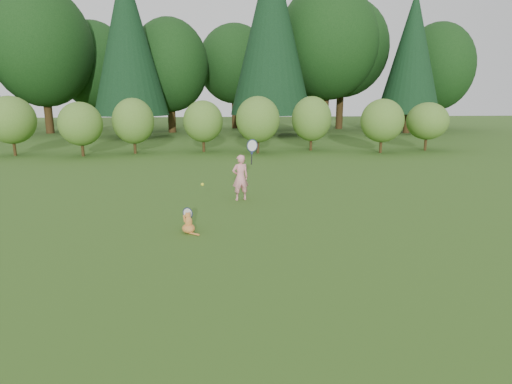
{
  "coord_description": "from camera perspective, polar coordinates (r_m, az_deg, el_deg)",
  "views": [
    {
      "loc": [
        -0.61,
        -8.77,
        2.88
      ],
      "look_at": [
        0.2,
        0.8,
        0.7
      ],
      "focal_mm": 30.0,
      "sensor_mm": 36.0,
      "label": 1
    }
  ],
  "objects": [
    {
      "name": "child",
      "position": [
        11.9,
        -2.04,
        2.09
      ],
      "size": [
        0.76,
        0.5,
        1.91
      ],
      "rotation": [
        0.0,
        0.0,
        3.41
      ],
      "color": "pink",
      "rests_on": "ground"
    },
    {
      "name": "ground",
      "position": [
        9.25,
        -0.82,
        -5.36
      ],
      "size": [
        100.0,
        100.0,
        0.0
      ],
      "primitive_type": "plane",
      "color": "#235217",
      "rests_on": "ground"
    },
    {
      "name": "tennis_ball",
      "position": [
        10.73,
        -7.16,
        1.01
      ],
      "size": [
        0.08,
        0.08,
        0.08
      ],
      "color": "#CDCE18",
      "rests_on": "ground"
    },
    {
      "name": "shrub_row",
      "position": [
        21.82,
        -3.28,
        8.9
      ],
      "size": [
        28.0,
        3.0,
        2.8
      ],
      "primitive_type": null,
      "color": "#466D22",
      "rests_on": "ground"
    },
    {
      "name": "cat",
      "position": [
        9.27,
        -9.02,
        -3.95
      ],
      "size": [
        0.46,
        0.71,
        0.61
      ],
      "rotation": [
        0.0,
        0.0,
        0.41
      ],
      "color": "orange",
      "rests_on": "ground"
    },
    {
      "name": "woodland_backdrop",
      "position": [
        32.1,
        -3.98,
        21.05
      ],
      "size": [
        48.0,
        10.0,
        15.0
      ],
      "primitive_type": null,
      "color": "black",
      "rests_on": "ground"
    }
  ]
}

